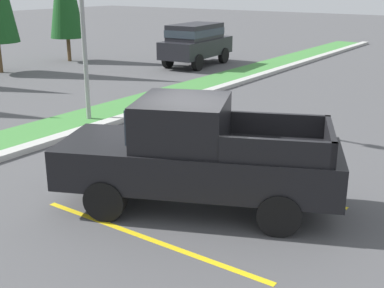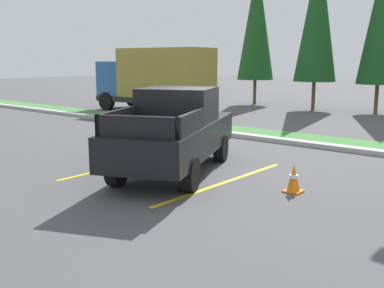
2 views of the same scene
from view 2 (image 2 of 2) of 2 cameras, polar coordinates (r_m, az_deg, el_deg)
ground_plane at (r=11.54m, az=1.28°, el=-3.52°), size 120.00×120.00×0.00m
parking_line_near at (r=12.60m, az=-7.43°, el=-2.39°), size 0.12×4.80×0.01m
parking_line_far at (r=10.58m, az=4.05°, el=-4.81°), size 0.12×4.80×0.01m
curb_strip at (r=15.65m, az=12.84°, el=0.22°), size 56.00×0.40×0.15m
grass_median at (r=16.63m, az=14.58°, el=0.58°), size 56.00×1.80×0.06m
pickup_truck_main at (r=11.37m, az=-2.15°, el=1.62°), size 3.87×5.53×2.10m
cargo_truck_distant at (r=25.15m, az=-4.47°, el=8.28°), size 6.97×2.98×3.40m
cypress_tree_leftmost at (r=29.46m, az=8.04°, el=14.90°), size 2.26×2.26×8.69m
cypress_tree_left_inner at (r=26.74m, az=15.36°, el=15.37°), size 2.32×2.32×8.91m
cypress_tree_center at (r=26.13m, az=22.66°, el=14.60°), size 2.22×2.22×8.53m
traffic_cone at (r=9.98m, az=12.57°, el=-4.27°), size 0.36×0.36×0.60m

